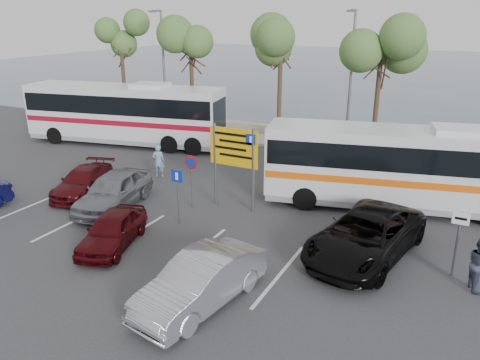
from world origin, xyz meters
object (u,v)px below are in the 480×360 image
at_px(car_silver_a, 114,190).
at_px(pedestrian_far, 480,264).
at_px(street_lamp_left, 163,65).
at_px(coach_bus_left, 125,116).
at_px(car_red, 112,230).
at_px(pedestrian_near, 159,161).
at_px(direction_sign, 234,154).
at_px(coach_bus_right, 407,171).
at_px(car_maroon, 83,181).
at_px(street_lamp_right, 350,76).
at_px(suv_black, 366,235).
at_px(car_silver_b, 201,281).

relative_size(car_silver_a, pedestrian_far, 2.69).
height_order(street_lamp_left, car_silver_a, street_lamp_left).
bearing_deg(pedestrian_far, car_silver_a, 70.13).
relative_size(street_lamp_left, car_silver_a, 1.76).
relative_size(coach_bus_left, car_red, 3.50).
bearing_deg(street_lamp_left, pedestrian_near, -56.22).
relative_size(direction_sign, car_red, 0.98).
bearing_deg(coach_bus_right, car_maroon, -159.68).
bearing_deg(street_lamp_right, car_silver_a, -117.56).
distance_m(street_lamp_right, suv_black, 13.23).
bearing_deg(coach_bus_left, car_silver_a, -52.58).
xyz_separation_m(street_lamp_right, car_red, (-4.20, -15.42, -3.97)).
height_order(street_lamp_left, suv_black, street_lamp_left).
distance_m(street_lamp_right, direction_sign, 10.73).
height_order(street_lamp_left, direction_sign, street_lamp_left).
height_order(coach_bus_right, car_silver_b, coach_bus_right).
distance_m(street_lamp_left, car_silver_b, 22.06).
height_order(car_silver_b, pedestrian_far, pedestrian_far).
relative_size(coach_bus_right, suv_black, 2.14).
height_order(car_silver_a, car_maroon, car_silver_a).
height_order(coach_bus_left, pedestrian_far, coach_bus_left).
bearing_deg(car_maroon, direction_sign, -4.39).
height_order(direction_sign, car_silver_a, direction_sign).
height_order(street_lamp_left, coach_bus_left, street_lamp_left).
xyz_separation_m(street_lamp_left, car_maroon, (4.00, -12.02, -4.00)).
bearing_deg(street_lamp_right, coach_bus_left, -162.40).
bearing_deg(coach_bus_right, car_red, -136.00).
bearing_deg(coach_bus_right, car_silver_b, -111.80).
bearing_deg(car_silver_b, street_lamp_right, 101.06).
relative_size(street_lamp_left, pedestrian_near, 4.72).
bearing_deg(coach_bus_right, direction_sign, -153.05).
bearing_deg(direction_sign, coach_bus_right, 26.95).
height_order(street_lamp_right, coach_bus_left, street_lamp_right).
distance_m(car_silver_a, pedestrian_near, 4.19).
bearing_deg(car_silver_b, direction_sign, 119.82).
height_order(car_maroon, suv_black, suv_black).
xyz_separation_m(coach_bus_left, car_silver_a, (6.50, -8.49, -1.05)).
bearing_deg(coach_bus_left, pedestrian_near, -36.99).
height_order(street_lamp_right, car_red, street_lamp_right).
bearing_deg(coach_bus_left, pedestrian_far, -22.09).
bearing_deg(car_maroon, street_lamp_right, 35.16).
xyz_separation_m(street_lamp_left, car_silver_b, (13.50, -17.02, -3.86)).
distance_m(car_red, car_silver_b, 4.97).
relative_size(coach_bus_right, car_silver_a, 2.63).
height_order(car_silver_a, pedestrian_near, pedestrian_near).
bearing_deg(pedestrian_near, car_maroon, 39.20).
xyz_separation_m(car_red, pedestrian_far, (11.71, 2.90, 0.22)).
bearing_deg(pedestrian_far, car_red, 83.54).
distance_m(suv_black, car_silver_b, 6.10).
xyz_separation_m(street_lamp_left, car_silver_a, (6.40, -12.64, -3.82)).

